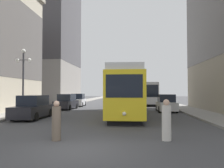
% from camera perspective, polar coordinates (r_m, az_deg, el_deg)
% --- Properties ---
extents(ground_plane, '(200.00, 200.00, 0.00)m').
position_cam_1_polar(ground_plane, '(8.61, -8.47, -16.03)').
color(ground_plane, '#424244').
extents(sidewalk_left, '(2.88, 120.00, 0.15)m').
position_cam_1_polar(sidewalk_left, '(49.27, -7.59, -4.28)').
color(sidewalk_left, gray).
rests_on(sidewalk_left, ground).
extents(sidewalk_right, '(2.88, 120.00, 0.15)m').
position_cam_1_polar(sidewalk_right, '(48.63, 12.31, -4.29)').
color(sidewalk_right, gray).
rests_on(sidewalk_right, ground).
extents(streetcar, '(2.67, 13.61, 3.89)m').
position_cam_1_polar(streetcar, '(20.31, 3.60, -1.94)').
color(streetcar, black).
rests_on(streetcar, ground).
extents(transit_bus, '(2.64, 12.97, 3.45)m').
position_cam_1_polar(transit_bus, '(38.18, 8.59, -2.15)').
color(transit_bus, black).
rests_on(transit_bus, ground).
extents(parked_car_left_near, '(1.94, 4.85, 1.82)m').
position_cam_1_polar(parked_car_left_near, '(18.94, -19.15, -5.64)').
color(parked_car_left_near, black).
rests_on(parked_car_left_near, ground).
extents(parked_car_left_mid, '(2.03, 4.38, 1.82)m').
position_cam_1_polar(parked_car_left_mid, '(33.72, -8.49, -4.06)').
color(parked_car_left_mid, black).
rests_on(parked_car_left_mid, ground).
extents(parked_car_right_far, '(1.94, 4.55, 1.82)m').
position_cam_1_polar(parked_car_right_far, '(24.98, 13.38, -4.77)').
color(parked_car_right_far, black).
rests_on(parked_car_right_far, ground).
extents(parked_car_left_far, '(2.06, 4.42, 1.82)m').
position_cam_1_polar(parked_car_left_far, '(27.84, -11.30, -4.50)').
color(parked_car_left_far, black).
rests_on(parked_car_left_far, ground).
extents(pedestrian_crossing_near, '(0.38, 0.38, 1.71)m').
position_cam_1_polar(pedestrian_crossing_near, '(10.22, -13.73, -9.20)').
color(pedestrian_crossing_near, '#6B5B4C').
rests_on(pedestrian_crossing_near, ground).
extents(pedestrian_crossing_far, '(0.40, 0.40, 1.77)m').
position_cam_1_polar(pedestrian_crossing_far, '(10.21, 13.47, -9.06)').
color(pedestrian_crossing_far, beige).
rests_on(pedestrian_crossing_far, ground).
extents(lamp_post_left_near, '(1.41, 0.36, 5.77)m').
position_cam_1_polar(lamp_post_left_near, '(21.78, -21.31, 2.98)').
color(lamp_post_left_near, '#333338').
rests_on(lamp_post_left_near, sidewalk_left).
extents(building_left_midblock, '(15.14, 16.50, 31.23)m').
position_cam_1_polar(building_left_midblock, '(51.48, -17.91, 13.94)').
color(building_left_midblock, gray).
rests_on(building_left_midblock, ground).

